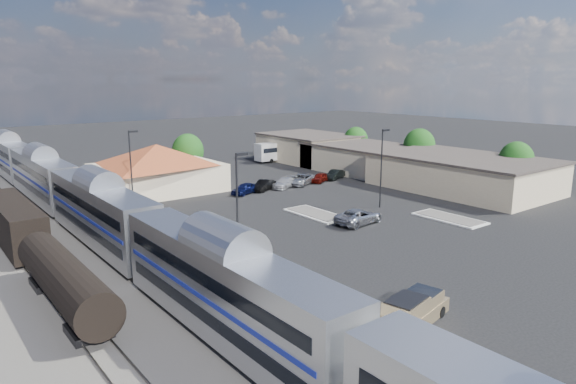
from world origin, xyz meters
TOP-DOWN VIEW (x-y plane):
  - ground at (0.00, 0.00)m, footprint 280.00×280.00m
  - railbed at (-21.00, 8.00)m, footprint 16.00×100.00m
  - platform at (-12.00, 6.00)m, footprint 5.50×92.00m
  - passenger_train at (-18.00, 5.22)m, footprint 3.00×104.00m
  - freight_cars at (-24.00, 9.92)m, footprint 2.80×46.00m
  - station_depot at (-4.56, 24.00)m, footprint 18.35×12.24m
  - buildings_east at (28.00, 14.28)m, footprint 14.40×51.40m
  - traffic_island_south at (4.00, 2.00)m, footprint 3.30×7.50m
  - traffic_island_north at (14.00, -8.00)m, footprint 3.30×7.50m
  - lamp_plat_s at (-10.90, -6.00)m, footprint 1.08×0.25m
  - lamp_plat_n at (-10.90, 16.00)m, footprint 1.08×0.25m
  - lamp_lot at (12.10, 0.00)m, footprint 1.08×0.25m
  - tree_east_a at (34.00, -4.00)m, footprint 4.56×4.56m
  - tree_east_b at (34.00, 12.00)m, footprint 4.94×4.94m
  - tree_east_c at (34.00, 26.00)m, footprint 4.41×4.41m
  - tree_depot at (3.00, 30.00)m, footprint 4.71×4.71m
  - pickup_truck at (-7.84, -20.93)m, footprint 5.75×3.08m
  - suv at (5.15, -3.39)m, footprint 5.99×3.31m
  - coach_bus at (24.00, 34.57)m, footprint 10.66×2.39m
  - person_a at (-12.02, -10.51)m, footprint 0.67×0.81m
  - person_b at (-11.85, -5.74)m, footprint 0.84×0.93m
  - parked_car_a at (3.51, 15.42)m, footprint 4.55×3.05m
  - parked_car_b at (6.71, 15.72)m, footprint 4.54×3.22m
  - parked_car_c at (9.91, 15.42)m, footprint 5.10×3.73m
  - parked_car_d at (13.11, 15.72)m, footprint 5.94×4.66m
  - parked_car_e at (16.31, 15.42)m, footprint 4.20×3.02m
  - parked_car_f at (19.51, 15.72)m, footprint 4.45×2.89m

SIDE VIEW (x-z plane):
  - ground at x=0.00m, z-range 0.00..0.00m
  - railbed at x=-21.00m, z-range 0.00..0.12m
  - platform at x=-12.00m, z-range 0.00..0.18m
  - traffic_island_south at x=4.00m, z-range 0.00..0.21m
  - traffic_island_north at x=14.00m, z-range 0.00..0.21m
  - parked_car_e at x=16.31m, z-range 0.00..1.33m
  - parked_car_c at x=9.91m, z-range 0.00..1.37m
  - parked_car_f at x=19.51m, z-range 0.00..1.39m
  - parked_car_b at x=6.71m, z-range 0.00..1.42m
  - parked_car_a at x=3.51m, z-range 0.00..1.44m
  - parked_car_d at x=13.11m, z-range 0.00..1.50m
  - suv at x=5.15m, z-range 0.00..1.59m
  - pickup_truck at x=-7.84m, z-range -0.05..1.84m
  - person_b at x=-11.85m, z-range 0.18..1.74m
  - person_a at x=-12.02m, z-range 0.18..2.07m
  - freight_cars at x=-24.00m, z-range -0.07..3.93m
  - coach_bus at x=24.00m, z-range 0.26..3.68m
  - buildings_east at x=28.00m, z-range -0.13..4.67m
  - passenger_train at x=-18.00m, z-range 0.09..5.64m
  - station_depot at x=-4.56m, z-range 0.03..6.23m
  - tree_east_c at x=34.00m, z-range 0.66..6.87m
  - tree_east_a at x=34.00m, z-range 0.68..7.10m
  - tree_depot at x=3.00m, z-range 0.71..7.34m
  - tree_east_b at x=34.00m, z-range 0.74..7.70m
  - lamp_plat_s at x=-10.90m, z-range 0.84..9.84m
  - lamp_plat_n at x=-10.90m, z-range 0.84..9.84m
  - lamp_lot at x=12.10m, z-range 0.84..9.84m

